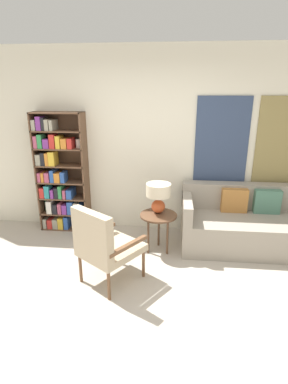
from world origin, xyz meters
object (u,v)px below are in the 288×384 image
object	(u,v)px
armchair	(103,243)
couch	(250,224)
bookshelf	(59,176)
table_lamp	(158,194)
side_table	(158,219)

from	to	relation	value
armchair	couch	size ratio (longest dim) A/B	0.49
bookshelf	table_lamp	xyz separation A→B (m)	(1.54, -0.51, -0.06)
bookshelf	armchair	size ratio (longest dim) A/B	1.93
table_lamp	side_table	bearing A→B (deg)	-82.76
bookshelf	side_table	distance (m)	1.70
bookshelf	side_table	xyz separation A→B (m)	(1.55, -0.57, -0.39)
couch	table_lamp	size ratio (longest dim) A/B	4.71
armchair	table_lamp	distance (m)	1.07
armchair	couch	distance (m)	2.15
bookshelf	armchair	bearing A→B (deg)	-54.39
bookshelf	armchair	world-z (taller)	bookshelf
armchair	couch	bearing A→B (deg)	31.05
side_table	bookshelf	bearing A→B (deg)	159.69
bookshelf	couch	size ratio (longest dim) A/B	0.94
couch	side_table	size ratio (longest dim) A/B	3.55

